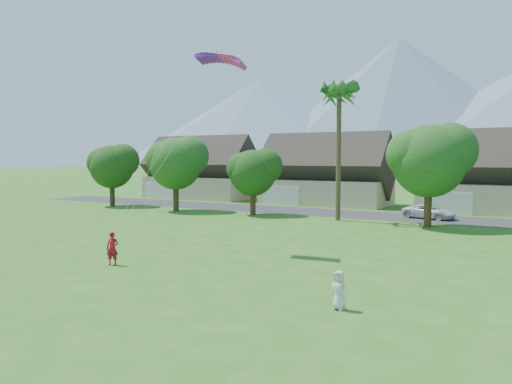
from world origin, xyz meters
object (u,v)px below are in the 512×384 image
Objects in this scene: watcher at (339,290)px; parafoil_kite at (222,58)px; kite_flyer at (112,248)px; parked_car at (429,212)px.

watcher is 0.46× the size of parafoil_kite.
watcher is (13.30, -1.38, -0.15)m from kite_flyer.
watcher is 0.31× the size of parked_car.
watcher is at bearing -31.27° from kite_flyer.
kite_flyer is 13.37m from watcher.
parafoil_kite is at bearing 44.17° from kite_flyer.
parafoil_kite reaches higher than kite_flyer.
parked_car is at bearing 44.59° from kite_flyer.
parked_car is 1.48× the size of parafoil_kite.
kite_flyer is at bearing -175.83° from watcher.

